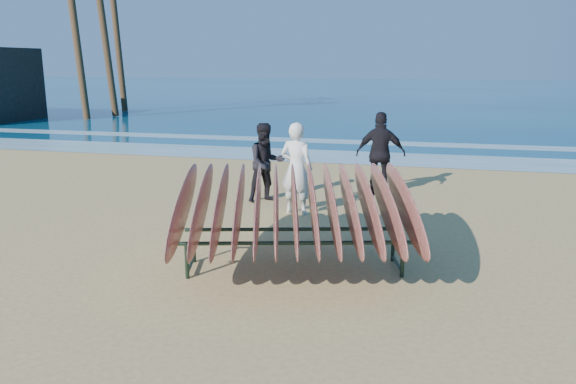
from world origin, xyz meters
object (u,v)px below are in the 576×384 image
person_dark_a (266,163)px  person_dark_b (381,154)px  surfboard_rack (294,206)px  person_white (296,169)px

person_dark_a → person_dark_b: (2.28, 1.26, 0.09)m
surfboard_rack → person_dark_a: (-1.52, 3.79, -0.09)m
person_dark_b → person_white: bearing=53.3°
surfboard_rack → person_dark_b: person_dark_b is taller
person_white → person_dark_b: (1.44, 2.05, 0.03)m
person_white → person_dark_a: (-0.85, 0.79, -0.06)m
person_dark_b → person_dark_a: bearing=27.2°
surfboard_rack → person_white: bearing=87.5°
surfboard_rack → person_dark_a: person_dark_a is taller
person_dark_a → person_dark_b: size_ratio=0.90×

